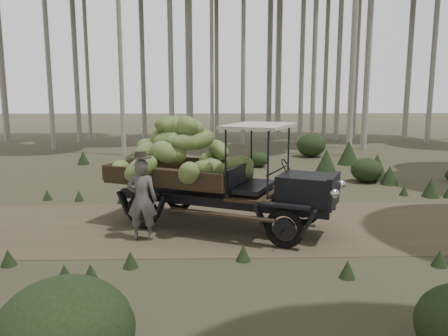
# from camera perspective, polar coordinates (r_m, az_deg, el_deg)

# --- Properties ---
(ground) EXTENTS (120.00, 120.00, 0.00)m
(ground) POSITION_cam_1_polar(r_m,az_deg,el_deg) (10.04, 6.28, -7.47)
(ground) COLOR #473D2B
(ground) RESTS_ON ground
(dirt_track) EXTENTS (70.00, 4.00, 0.01)m
(dirt_track) POSITION_cam_1_polar(r_m,az_deg,el_deg) (10.04, 6.28, -7.45)
(dirt_track) COLOR brown
(dirt_track) RESTS_ON ground
(banana_truck) EXTENTS (5.24, 3.56, 2.54)m
(banana_truck) POSITION_cam_1_polar(r_m,az_deg,el_deg) (9.74, -3.11, 0.99)
(banana_truck) COLOR black
(banana_truck) RESTS_ON ground
(farmer) EXTENTS (0.64, 0.48, 1.83)m
(farmer) POSITION_cam_1_polar(r_m,az_deg,el_deg) (8.97, -10.68, -3.93)
(farmer) COLOR #54514D
(farmer) RESTS_ON ground
(undergrowth) EXTENTS (22.91, 22.50, 1.38)m
(undergrowth) POSITION_cam_1_polar(r_m,az_deg,el_deg) (8.65, 8.20, -6.64)
(undergrowth) COLOR #233319
(undergrowth) RESTS_ON ground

